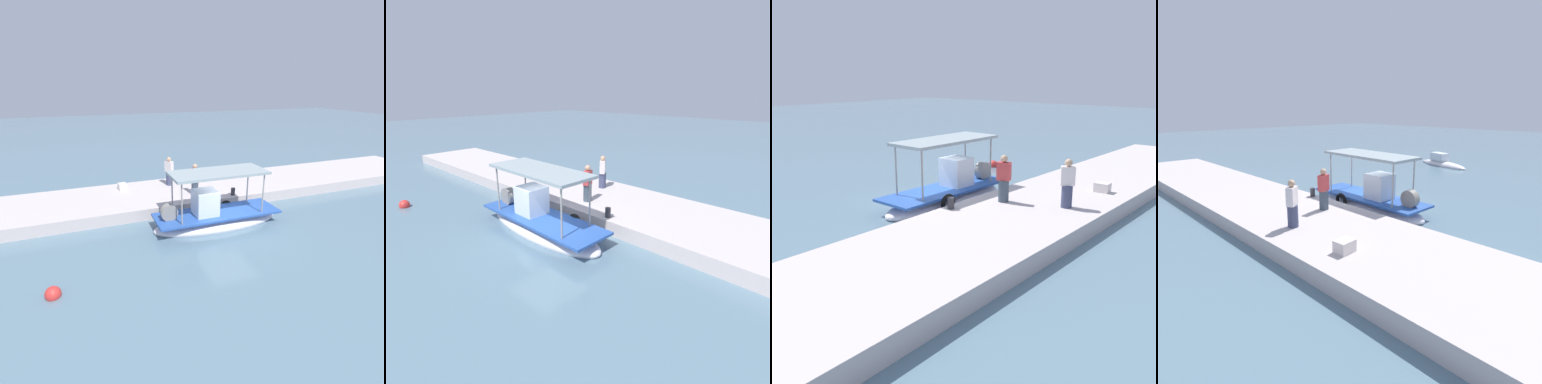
# 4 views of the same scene
# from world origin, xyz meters

# --- Properties ---
(ground_plane) EXTENTS (120.00, 120.00, 0.00)m
(ground_plane) POSITION_xyz_m (0.00, 0.00, 0.00)
(ground_plane) COLOR slate
(dock_quay) EXTENTS (36.00, 4.83, 0.62)m
(dock_quay) POSITION_xyz_m (0.00, -4.30, 0.31)
(dock_quay) COLOR beige
(dock_quay) RESTS_ON ground_plane
(main_fishing_boat) EXTENTS (6.49, 2.11, 3.10)m
(main_fishing_boat) POSITION_xyz_m (0.68, -0.22, 0.45)
(main_fishing_boat) COLOR white
(main_fishing_boat) RESTS_ON ground_plane
(fisherman_near_bollard) EXTENTS (0.55, 0.58, 1.79)m
(fisherman_near_bollard) POSITION_xyz_m (1.46, -5.32, 1.43)
(fisherman_near_bollard) COLOR #3C4362
(fisherman_near_bollard) RESTS_ON dock_quay
(fisherman_by_crate) EXTENTS (0.50, 0.57, 1.80)m
(fisherman_by_crate) POSITION_xyz_m (0.60, -3.13, 1.43)
(fisherman_by_crate) COLOR #3C4957
(fisherman_by_crate) RESTS_ON dock_quay
(mooring_bollard) EXTENTS (0.24, 0.24, 0.42)m
(mooring_bollard) POSITION_xyz_m (-1.38, -2.23, 0.83)
(mooring_bollard) COLOR #2D2D33
(mooring_bollard) RESTS_ON dock_quay
(cargo_crate) EXTENTS (0.51, 0.62, 0.39)m
(cargo_crate) POSITION_xyz_m (4.38, -5.43, 0.81)
(cargo_crate) COLOR silver
(cargo_crate) RESTS_ON dock_quay
(marker_buoy) EXTENTS (0.53, 0.53, 0.53)m
(marker_buoy) POSITION_xyz_m (8.00, 2.84, 0.11)
(marker_buoy) COLOR red
(marker_buoy) RESTS_ON ground_plane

